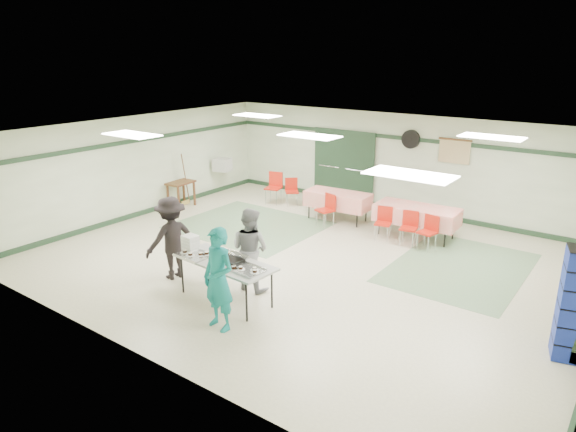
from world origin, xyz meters
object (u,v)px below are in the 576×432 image
Objects in this scene: chair_loose_b at (274,184)px; office_printer at (222,165)px; serving_table at (225,263)px; chair_b at (384,220)px; crate_stack_blue_a at (575,309)px; chair_loose_a at (292,189)px; printer_table at (181,186)px; volunteer_teal at (219,279)px; dining_table_b at (338,199)px; chair_d at (327,207)px; dining_table_a at (417,214)px; chair_a at (409,224)px; chair_c at (429,229)px; broom at (185,178)px; crate_stack_blue_b at (575,305)px; volunteer_dark at (172,238)px; volunteer_grey at (250,249)px.

office_printer is at bearing 170.59° from chair_loose_b.
serving_table is 4.68m from chair_b.
serving_table is at bearing -162.51° from crate_stack_blue_a.
chair_loose_a is 2.49m from office_printer.
chair_b is at bearing 5.93° from printer_table.
serving_table is at bearing -58.56° from office_printer.
volunteer_teal is 5.30m from crate_stack_blue_a.
dining_table_b is at bearing 149.95° from crate_stack_blue_a.
volunteer_teal is 1.85× the size of chair_loose_b.
office_printer is (-0.00, 1.75, 0.31)m from printer_table.
chair_loose_a is (-1.87, 1.03, -0.03)m from chair_d.
dining_table_a is 2.20m from dining_table_b.
chair_loose_a is at bearing 155.14° from chair_a.
volunteer_teal is at bearing -92.77° from chair_c.
broom is (-6.60, -0.76, 0.29)m from chair_a.
crate_stack_blue_b reaches higher than office_printer.
chair_c is at bearing 138.49° from crate_stack_blue_a.
chair_a is at bearing -24.56° from chair_loose_b.
chair_d is 0.91× the size of chair_loose_b.
dining_table_a is 1.31× the size of crate_stack_blue_a.
serving_table is at bearing -114.24° from chair_b.
chair_loose_a is 0.53m from chair_loose_b.
chair_a is 1.01× the size of chair_b.
chair_a reaches higher than chair_c.
office_printer is at bearing -170.92° from chair_d.
dining_table_b is 7.00m from crate_stack_blue_a.
chair_c is at bearing -54.02° from chair_loose_a.
chair_loose_b is 9.23m from crate_stack_blue_b.
chair_loose_a is at bearing 149.79° from chair_b.
crate_stack_blue_a is 10.60m from broom.
printer_table is (-5.01, 3.56, -0.09)m from serving_table.
chair_a reaches higher than printer_table.
volunteer_teal is 5.53m from chair_d.
crate_stack_blue_b reaches higher than volunteer_dark.
volunteer_grey is at bearing -70.94° from chair_loose_b.
chair_c is 4.48m from crate_stack_blue_b.
serving_table is 4.03× the size of office_printer.
chair_d is 4.42m from printer_table.
chair_a is 4.84m from crate_stack_blue_b.
crate_stack_blue_b is (8.37, -3.86, 0.29)m from chair_loose_b.
crate_stack_blue_b is at bearing -49.15° from chair_a.
printer_table is at bearing -101.92° from office_printer.
volunteer_teal is 2.18× the size of chair_b.
chair_a is at bearing 18.41° from chair_d.
volunteer_teal is 1.14× the size of broom.
office_printer reaches higher than chair_c.
volunteer_dark reaches higher than dining_table_b.
chair_d reaches higher than chair_loose_a.
printer_table is at bearing -62.97° from broom.
crate_stack_blue_b is at bearing -172.16° from volunteer_grey.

